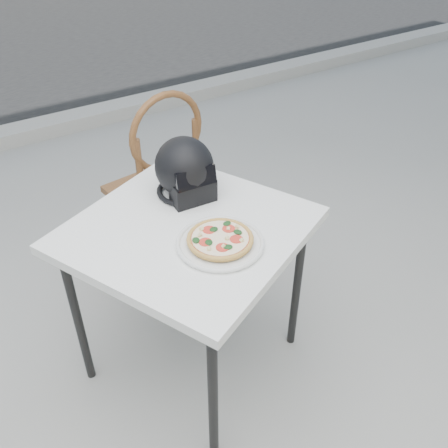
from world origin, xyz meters
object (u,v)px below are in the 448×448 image
cafe_chair_main (160,176)px  helmet (185,171)px  cafe_table_main (188,240)px  plate (220,243)px  pizza (220,239)px

cafe_chair_main → helmet: bearing=71.5°
helmet → cafe_chair_main: 0.59m
cafe_chair_main → cafe_table_main: bearing=66.0°
cafe_table_main → plate: (0.04, -0.18, 0.08)m
cafe_table_main → helmet: bearing=61.3°
plate → cafe_chair_main: 0.92m
helmet → cafe_chair_main: (0.10, 0.49, -0.31)m
cafe_table_main → pizza: size_ratio=3.61×
cafe_table_main → cafe_chair_main: 0.74m
pizza → cafe_chair_main: (0.17, 0.88, -0.22)m
plate → pizza: (0.00, 0.00, 0.02)m
cafe_table_main → helmet: helmet is taller
pizza → helmet: bearing=79.5°
plate → helmet: bearing=79.5°
plate → pizza: 0.02m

